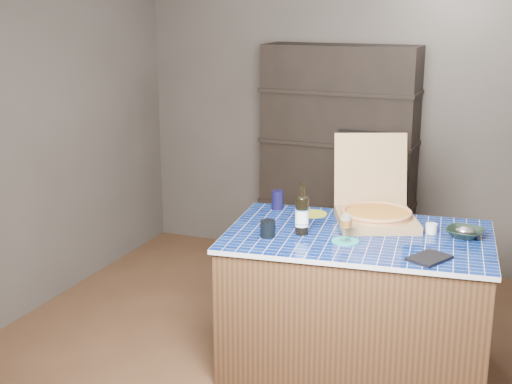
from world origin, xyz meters
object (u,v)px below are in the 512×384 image
at_px(kitchen_island, 356,301).
at_px(wine_glass, 346,222).
at_px(pizza_box, 376,211).
at_px(mead_bottle, 302,214).
at_px(bowl, 465,233).
at_px(dvd_case, 429,258).

height_order(kitchen_island, wine_glass, wine_glass).
bearing_deg(pizza_box, mead_bottle, -155.35).
bearing_deg(mead_bottle, bowl, 18.29).
relative_size(kitchen_island, pizza_box, 2.34).
distance_m(wine_glass, bowl, 0.70).
bearing_deg(kitchen_island, bowl, 10.14).
relative_size(pizza_box, dvd_case, 3.18).
bearing_deg(pizza_box, bowl, -31.40).
xyz_separation_m(kitchen_island, mead_bottle, (-0.31, -0.12, 0.53)).
xyz_separation_m(wine_glass, dvd_case, (0.48, -0.11, -0.11)).
relative_size(wine_glass, bowl, 0.79).
height_order(kitchen_island, pizza_box, pizza_box).
bearing_deg(dvd_case, pizza_box, 153.88).
xyz_separation_m(kitchen_island, wine_glass, (-0.04, -0.16, 0.53)).
distance_m(mead_bottle, dvd_case, 0.77).
height_order(kitchen_island, dvd_case, dvd_case).
distance_m(wine_glass, dvd_case, 0.50).
bearing_deg(bowl, pizza_box, 171.16).
xyz_separation_m(mead_bottle, bowl, (0.88, 0.29, -0.09)).
bearing_deg(bowl, mead_bottle, -161.71).
bearing_deg(wine_glass, kitchen_island, 76.86).
height_order(pizza_box, dvd_case, pizza_box).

